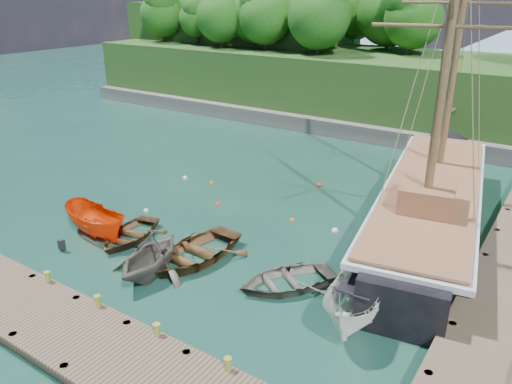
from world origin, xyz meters
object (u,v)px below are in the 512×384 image
at_px(schooner, 429,210).
at_px(rowboat_1, 151,273).
at_px(motorboat_orange, 98,235).
at_px(cabin_boat_white, 357,318).
at_px(rowboat_2, 195,259).
at_px(rowboat_3, 286,286).
at_px(rowboat_0, 129,239).

bearing_deg(schooner, rowboat_1, -137.63).
xyz_separation_m(rowboat_1, motorboat_orange, (-4.81, 1.12, 0.00)).
relative_size(cabin_boat_white, schooner, 0.20).
bearing_deg(motorboat_orange, rowboat_2, -72.29).
xyz_separation_m(cabin_boat_white, schooner, (-0.04, 9.17, 1.03)).
distance_m(rowboat_3, motorboat_orange, 10.29).
bearing_deg(rowboat_0, cabin_boat_white, -10.51).
height_order(rowboat_2, schooner, schooner).
xyz_separation_m(rowboat_0, rowboat_1, (3.20, -1.70, 0.00)).
bearing_deg(rowboat_1, rowboat_3, 12.01).
relative_size(rowboat_1, rowboat_2, 0.79).
bearing_deg(rowboat_0, rowboat_1, -40.14).
height_order(rowboat_0, rowboat_3, rowboat_3).
distance_m(rowboat_0, schooner, 15.26).
distance_m(motorboat_orange, schooner, 16.89).
bearing_deg(rowboat_2, schooner, 52.95).
relative_size(rowboat_3, schooner, 0.16).
xyz_separation_m(rowboat_0, cabin_boat_white, (11.93, 0.33, 0.00)).
height_order(motorboat_orange, schooner, schooner).
height_order(rowboat_2, cabin_boat_white, cabin_boat_white).
bearing_deg(rowboat_0, schooner, 26.51).
height_order(rowboat_0, rowboat_1, rowboat_1).
relative_size(rowboat_0, cabin_boat_white, 0.75).
distance_m(rowboat_1, cabin_boat_white, 8.97).
distance_m(rowboat_1, rowboat_3, 5.90).
bearing_deg(rowboat_3, rowboat_2, -139.93).
height_order(rowboat_0, rowboat_2, rowboat_2).
bearing_deg(rowboat_0, rowboat_3, -7.59).
bearing_deg(rowboat_0, motorboat_orange, -172.35).
relative_size(motorboat_orange, cabin_boat_white, 0.86).
relative_size(rowboat_2, rowboat_3, 1.21).
xyz_separation_m(rowboat_1, rowboat_2, (0.79, 2.00, 0.00)).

